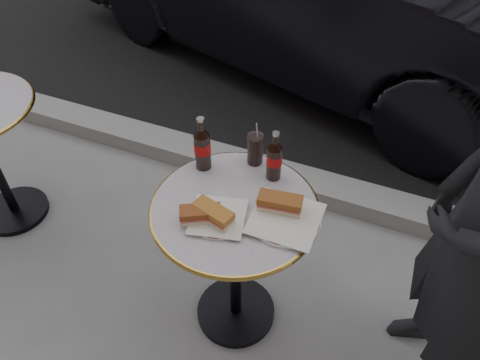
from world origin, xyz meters
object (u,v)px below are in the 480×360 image
at_px(bistro_table, 235,266).
at_px(cola_glass, 255,149).
at_px(cola_bottle_left, 202,143).
at_px(cola_bottle_right, 274,156).
at_px(plate_left, 218,218).
at_px(plate_right, 285,220).

xyz_separation_m(bistro_table, cola_glass, (-0.02, 0.25, 0.43)).
bearing_deg(cola_bottle_left, cola_bottle_right, 10.30).
relative_size(bistro_table, cola_bottle_left, 3.12).
bearing_deg(cola_bottle_left, cola_glass, 30.34).
height_order(cola_bottle_right, cola_glass, cola_bottle_right).
height_order(bistro_table, cola_bottle_right, cola_bottle_right).
distance_m(cola_bottle_left, cola_glass, 0.21).
bearing_deg(plate_left, cola_bottle_right, 69.41).
distance_m(plate_left, cola_bottle_left, 0.31).
height_order(bistro_table, plate_right, plate_right).
bearing_deg(cola_bottle_left, plate_right, -20.76).
xyz_separation_m(plate_left, cola_bottle_left, (-0.17, 0.23, 0.11)).
bearing_deg(cola_bottle_right, cola_glass, 150.97).
distance_m(bistro_table, cola_glass, 0.50).
relative_size(bistro_table, plate_left, 3.65).
distance_m(plate_right, cola_bottle_right, 0.25).
relative_size(bistro_table, plate_right, 2.95).
relative_size(plate_left, cola_glass, 1.52).
distance_m(bistro_table, cola_bottle_left, 0.54).
bearing_deg(cola_glass, plate_left, -91.44).
xyz_separation_m(bistro_table, plate_right, (0.19, 0.00, 0.37)).
relative_size(plate_right, cola_bottle_right, 1.15).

